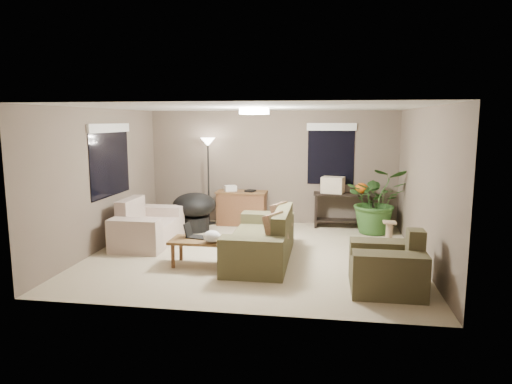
# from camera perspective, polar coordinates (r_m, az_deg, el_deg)

# --- Properties ---
(room_shell) EXTENTS (5.50, 5.50, 5.50)m
(room_shell) POSITION_cam_1_polar(r_m,az_deg,el_deg) (7.73, -0.22, 1.24)
(room_shell) COLOR #C3B291
(room_shell) RESTS_ON ground
(main_sofa) EXTENTS (0.95, 2.20, 0.85)m
(main_sofa) POSITION_cam_1_polar(r_m,az_deg,el_deg) (7.60, 0.90, -6.27)
(main_sofa) COLOR #46422A
(main_sofa) RESTS_ON ground
(throw_pillows) EXTENTS (0.40, 1.41, 0.47)m
(throw_pillows) POSITION_cam_1_polar(r_m,az_deg,el_deg) (7.48, 2.85, -3.71)
(throw_pillows) COLOR #8C7251
(throw_pillows) RESTS_ON main_sofa
(loveseat) EXTENTS (0.90, 1.60, 0.85)m
(loveseat) POSITION_cam_1_polar(r_m,az_deg,el_deg) (8.79, -13.50, -4.39)
(loveseat) COLOR beige
(loveseat) RESTS_ON ground
(armchair) EXTENTS (0.95, 1.00, 0.85)m
(armchair) POSITION_cam_1_polar(r_m,az_deg,el_deg) (6.53, 16.12, -9.16)
(armchair) COLOR brown
(armchair) RESTS_ON ground
(coffee_table) EXTENTS (1.00, 0.55, 0.42)m
(coffee_table) POSITION_cam_1_polar(r_m,az_deg,el_deg) (7.33, -6.74, -6.38)
(coffee_table) COLOR brown
(coffee_table) RESTS_ON ground
(laptop) EXTENTS (0.39, 0.30, 0.24)m
(laptop) POSITION_cam_1_polar(r_m,az_deg,el_deg) (7.44, -7.81, -5.21)
(laptop) COLOR black
(laptop) RESTS_ON coffee_table
(plastic_bag) EXTENTS (0.28, 0.26, 0.19)m
(plastic_bag) POSITION_cam_1_polar(r_m,az_deg,el_deg) (7.10, -5.53, -5.56)
(plastic_bag) COLOR white
(plastic_bag) RESTS_ON coffee_table
(desk) EXTENTS (1.10, 0.50, 0.75)m
(desk) POSITION_cam_1_polar(r_m,az_deg,el_deg) (10.07, -1.79, -1.99)
(desk) COLOR brown
(desk) RESTS_ON ground
(desk_papers) EXTENTS (0.73, 0.33, 0.12)m
(desk_papers) POSITION_cam_1_polar(r_m,az_deg,el_deg) (10.02, -2.69, 0.41)
(desk_papers) COLOR silver
(desk_papers) RESTS_ON desk
(console_table) EXTENTS (1.30, 0.40, 0.75)m
(console_table) POSITION_cam_1_polar(r_m,az_deg,el_deg) (9.98, 10.95, -1.91)
(console_table) COLOR black
(console_table) RESTS_ON ground
(pumpkin) EXTENTS (0.35, 0.35, 0.22)m
(pumpkin) POSITION_cam_1_polar(r_m,az_deg,el_deg) (9.93, 13.04, 0.46)
(pumpkin) COLOR orange
(pumpkin) RESTS_ON console_table
(cardboard_box) EXTENTS (0.53, 0.44, 0.34)m
(cardboard_box) POSITION_cam_1_polar(r_m,az_deg,el_deg) (9.89, 9.58, 0.88)
(cardboard_box) COLOR beige
(cardboard_box) RESTS_ON console_table
(papasan_chair) EXTENTS (1.16, 1.16, 0.80)m
(papasan_chair) POSITION_cam_1_polar(r_m,az_deg,el_deg) (9.60, -7.70, -2.08)
(papasan_chair) COLOR black
(papasan_chair) RESTS_ON ground
(floor_lamp) EXTENTS (0.32, 0.32, 1.91)m
(floor_lamp) POSITION_cam_1_polar(r_m,az_deg,el_deg) (10.07, -6.02, 4.97)
(floor_lamp) COLOR black
(floor_lamp) RESTS_ON ground
(ceiling_fixture) EXTENTS (0.50, 0.50, 0.10)m
(ceiling_fixture) POSITION_cam_1_polar(r_m,az_deg,el_deg) (7.67, -0.23, 10.08)
(ceiling_fixture) COLOR white
(ceiling_fixture) RESTS_ON room_shell
(houseplant) EXTENTS (1.22, 1.36, 1.06)m
(houseplant) POSITION_cam_1_polar(r_m,az_deg,el_deg) (9.61, 14.83, -1.90)
(houseplant) COLOR #2D5923
(houseplant) RESTS_ON ground
(cat_scratching_post) EXTENTS (0.32, 0.32, 0.50)m
(cat_scratching_post) POSITION_cam_1_polar(r_m,az_deg,el_deg) (8.57, 16.27, -5.42)
(cat_scratching_post) COLOR tan
(cat_scratching_post) RESTS_ON ground
(window_left) EXTENTS (0.05, 1.56, 1.33)m
(window_left) POSITION_cam_1_polar(r_m,az_deg,el_deg) (8.81, -17.79, 5.24)
(window_left) COLOR black
(window_left) RESTS_ON room_shell
(window_back) EXTENTS (1.06, 0.05, 1.33)m
(window_back) POSITION_cam_1_polar(r_m,az_deg,el_deg) (10.06, 9.38, 5.97)
(window_back) COLOR black
(window_back) RESTS_ON room_shell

